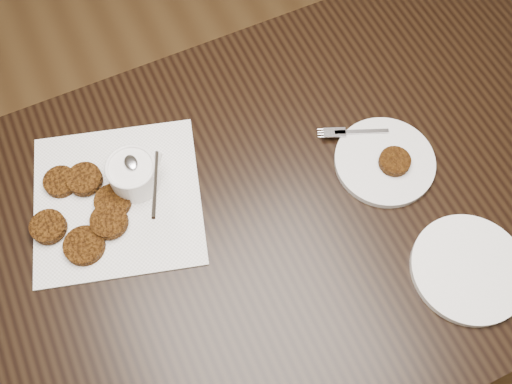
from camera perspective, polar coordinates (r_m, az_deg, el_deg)
floor at (r=1.76m, az=1.17°, el=-12.67°), size 4.00×4.00×0.00m
table at (r=1.41m, az=3.40°, el=-7.28°), size 1.29×0.83×0.75m
napkin at (r=1.09m, az=-13.54°, el=-0.70°), size 0.38×0.38×0.00m
sauce_ramekin at (r=1.04m, az=-12.38°, el=2.54°), size 0.15×0.15×0.13m
patty_cluster at (r=1.08m, az=-16.78°, el=-1.98°), size 0.26×0.26×0.02m
plate_with_patty at (r=1.11m, az=12.67°, el=3.14°), size 0.25×0.25×0.03m
plate_empty at (r=1.07m, az=20.30°, el=-7.15°), size 0.24×0.24×0.01m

